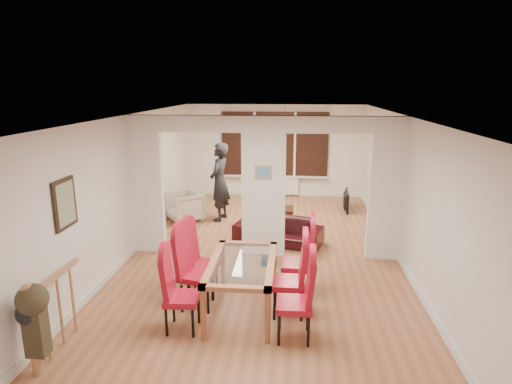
# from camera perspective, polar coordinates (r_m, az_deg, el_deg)

# --- Properties ---
(floor) EXTENTS (5.00, 9.00, 0.01)m
(floor) POSITION_cam_1_polar(r_m,az_deg,el_deg) (8.23, 0.98, -8.21)
(floor) COLOR #995F3D
(floor) RESTS_ON ground
(room_walls) EXTENTS (5.00, 9.00, 2.60)m
(room_walls) POSITION_cam_1_polar(r_m,az_deg,el_deg) (7.83, 1.02, 0.63)
(room_walls) COLOR silver
(room_walls) RESTS_ON floor
(divider_wall) EXTENTS (5.00, 0.18, 2.60)m
(divider_wall) POSITION_cam_1_polar(r_m,az_deg,el_deg) (7.83, 1.02, 0.63)
(divider_wall) COLOR white
(divider_wall) RESTS_ON floor
(bay_window_blinds) EXTENTS (3.00, 0.08, 1.80)m
(bay_window_blinds) POSITION_cam_1_polar(r_m,az_deg,el_deg) (12.16, 2.50, 6.40)
(bay_window_blinds) COLOR black
(bay_window_blinds) RESTS_ON room_walls
(radiator) EXTENTS (1.40, 0.08, 0.50)m
(radiator) POSITION_cam_1_polar(r_m,az_deg,el_deg) (12.34, 2.43, 0.85)
(radiator) COLOR white
(radiator) RESTS_ON floor
(pendant_light) EXTENTS (0.36, 0.36, 0.36)m
(pendant_light) POSITION_cam_1_polar(r_m,az_deg,el_deg) (10.94, 3.85, 8.96)
(pendant_light) COLOR orange
(pendant_light) RESTS_ON room_walls
(stair_newel) EXTENTS (0.40, 1.20, 1.10)m
(stair_newel) POSITION_cam_1_polar(r_m,az_deg,el_deg) (5.80, -24.98, -13.66)
(stair_newel) COLOR #A9734D
(stair_newel) RESTS_ON floor
(wall_poster) EXTENTS (0.04, 0.52, 0.67)m
(wall_poster) POSITION_cam_1_polar(r_m,az_deg,el_deg) (6.19, -24.13, -1.42)
(wall_poster) COLOR gray
(wall_poster) RESTS_ON room_walls
(pillar_photo) EXTENTS (0.30, 0.03, 0.25)m
(pillar_photo) POSITION_cam_1_polar(r_m,az_deg,el_deg) (7.67, 0.98, 2.63)
(pillar_photo) COLOR #4C8CD8
(pillar_photo) RESTS_ON divider_wall
(dining_table) EXTENTS (0.90, 1.60, 0.75)m
(dining_table) POSITION_cam_1_polar(r_m,az_deg,el_deg) (6.15, -1.83, -12.46)
(dining_table) COLOR #945936
(dining_table) RESTS_ON floor
(dining_chair_la) EXTENTS (0.44, 0.44, 1.06)m
(dining_chair_la) POSITION_cam_1_polar(r_m,az_deg,el_deg) (5.73, -9.85, -13.06)
(dining_chair_la) COLOR maroon
(dining_chair_la) RESTS_ON floor
(dining_chair_lb) EXTENTS (0.55, 0.55, 1.13)m
(dining_chair_lb) POSITION_cam_1_polar(r_m,az_deg,el_deg) (6.24, -7.87, -10.27)
(dining_chair_lb) COLOR maroon
(dining_chair_lb) RESTS_ON floor
(dining_chair_lc) EXTENTS (0.53, 0.53, 1.08)m
(dining_chair_lc) POSITION_cam_1_polar(r_m,az_deg,el_deg) (6.61, -7.14, -9.02)
(dining_chair_lc) COLOR maroon
(dining_chair_lc) RESTS_ON floor
(dining_chair_ra) EXTENTS (0.45, 0.45, 1.10)m
(dining_chair_ra) POSITION_cam_1_polar(r_m,az_deg,el_deg) (5.49, 5.11, -13.92)
(dining_chair_ra) COLOR maroon
(dining_chair_ra) RESTS_ON floor
(dining_chair_rb) EXTENTS (0.45, 0.45, 1.12)m
(dining_chair_rb) POSITION_cam_1_polar(r_m,az_deg,el_deg) (6.01, 4.37, -11.22)
(dining_chair_rb) COLOR maroon
(dining_chair_rb) RESTS_ON floor
(dining_chair_rc) EXTENTS (0.48, 0.48, 1.14)m
(dining_chair_rc) POSITION_cam_1_polar(r_m,az_deg,el_deg) (6.56, 5.54, -8.90)
(dining_chair_rc) COLOR maroon
(dining_chair_rc) RESTS_ON floor
(sofa) EXTENTS (1.89, 1.17, 0.52)m
(sofa) POSITION_cam_1_polar(r_m,az_deg,el_deg) (8.73, 2.97, -5.09)
(sofa) COLOR black
(sofa) RESTS_ON floor
(armchair) EXTENTS (1.04, 1.04, 0.68)m
(armchair) POSITION_cam_1_polar(r_m,az_deg,el_deg) (10.21, -9.47, -1.91)
(armchair) COLOR beige
(armchair) RESTS_ON floor
(person) EXTENTS (0.74, 0.55, 1.84)m
(person) POSITION_cam_1_polar(r_m,az_deg,el_deg) (10.03, -4.87, 1.34)
(person) COLOR black
(person) RESTS_ON floor
(television) EXTENTS (0.88, 0.17, 0.50)m
(television) POSITION_cam_1_polar(r_m,az_deg,el_deg) (11.16, 11.59, -1.12)
(television) COLOR black
(television) RESTS_ON floor
(coffee_table) EXTENTS (1.14, 0.63, 0.26)m
(coffee_table) POSITION_cam_1_polar(r_m,az_deg,el_deg) (10.33, 1.91, -2.77)
(coffee_table) COLOR black
(coffee_table) RESTS_ON floor
(bottle) EXTENTS (0.07, 0.07, 0.29)m
(bottle) POSITION_cam_1_polar(r_m,az_deg,el_deg) (10.35, 2.35, -1.19)
(bottle) COLOR #143F19
(bottle) RESTS_ON coffee_table
(bowl) EXTENTS (0.21, 0.21, 0.05)m
(bowl) POSITION_cam_1_polar(r_m,az_deg,el_deg) (10.41, 0.66, -1.76)
(bowl) COLOR black
(bowl) RESTS_ON coffee_table
(shoes) EXTENTS (0.26, 0.28, 0.11)m
(shoes) POSITION_cam_1_polar(r_m,az_deg,el_deg) (7.76, 1.75, -9.21)
(shoes) COLOR black
(shoes) RESTS_ON floor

